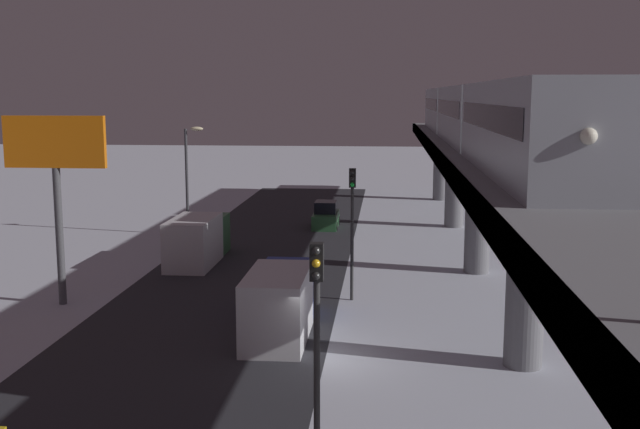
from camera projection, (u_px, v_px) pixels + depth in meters
ground_plane at (324, 360)px, 28.75m from camera, size 240.00×240.00×0.00m
avenue_asphalt at (182, 355)px, 29.22m from camera, size 11.00×105.19×0.01m
elevated_railway at (526, 204)px, 27.20m from camera, size 5.00×105.19×6.95m
subway_train at (471, 113)px, 46.47m from camera, size 2.94×55.47×3.40m
sedan_green at (326, 217)px, 57.30m from camera, size 1.91×4.05×1.97m
box_truck at (281, 301)px, 31.82m from camera, size 2.40×7.40×2.80m
delivery_van at (198, 240)px, 45.31m from camera, size 2.40×7.40×2.80m
traffic_light_near at (317, 334)px, 18.30m from camera, size 0.32×0.44×6.40m
traffic_light_mid at (352, 215)px, 36.44m from camera, size 0.32×0.44×6.40m
commercial_billboard at (56, 161)px, 35.35m from camera, size 4.80×0.36×8.90m
street_lamp_far at (190, 167)px, 53.60m from camera, size 1.35×0.44×7.65m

